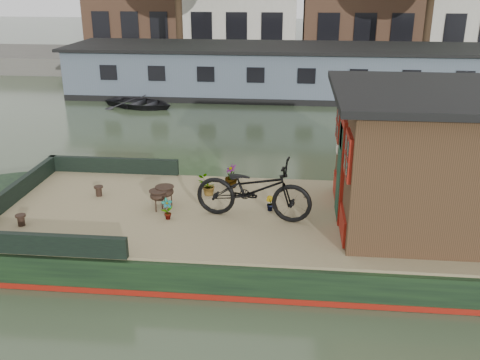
# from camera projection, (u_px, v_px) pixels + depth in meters

# --- Properties ---
(ground) EXTENTS (120.00, 120.00, 0.00)m
(ground) POSITION_uv_depth(u_px,v_px,m) (313.00, 247.00, 10.22)
(ground) COLOR #293421
(ground) RESTS_ON ground
(houseboat_hull) EXTENTS (14.01, 4.02, 0.60)m
(houseboat_hull) POSITION_uv_depth(u_px,v_px,m) (244.00, 231.00, 10.25)
(houseboat_hull) COLOR black
(houseboat_hull) RESTS_ON ground
(houseboat_deck) EXTENTS (11.80, 3.80, 0.05)m
(houseboat_deck) POSITION_uv_depth(u_px,v_px,m) (315.00, 217.00, 9.99)
(houseboat_deck) COLOR #7E6E4E
(houseboat_deck) RESTS_ON houseboat_hull
(bow_bulwark) EXTENTS (3.00, 4.00, 0.35)m
(bow_bulwark) POSITION_uv_depth(u_px,v_px,m) (53.00, 197.00, 10.40)
(bow_bulwark) COLOR black
(bow_bulwark) RESTS_ON houseboat_deck
(cabin) EXTENTS (4.00, 3.50, 2.42)m
(cabin) POSITION_uv_depth(u_px,v_px,m) (444.00, 157.00, 9.34)
(cabin) COLOR black
(cabin) RESTS_ON houseboat_deck
(bicycle) EXTENTS (2.24, 1.05, 1.13)m
(bicycle) POSITION_uv_depth(u_px,v_px,m) (253.00, 189.00, 9.72)
(bicycle) COLOR black
(bicycle) RESTS_ON houseboat_deck
(potted_plant_a) EXTENTS (0.26, 0.24, 0.41)m
(potted_plant_a) POSITION_uv_depth(u_px,v_px,m) (167.00, 209.00, 9.77)
(potted_plant_a) COLOR brown
(potted_plant_a) RESTS_ON houseboat_deck
(potted_plant_b) EXTENTS (0.20, 0.20, 0.29)m
(potted_plant_b) POSITION_uv_depth(u_px,v_px,m) (270.00, 203.00, 10.17)
(potted_plant_b) COLOR brown
(potted_plant_b) RESTS_ON houseboat_deck
(potted_plant_c) EXTENTS (0.49, 0.47, 0.41)m
(potted_plant_c) POSITION_uv_depth(u_px,v_px,m) (208.00, 186.00, 10.86)
(potted_plant_c) COLOR #A74E30
(potted_plant_c) RESTS_ON houseboat_deck
(potted_plant_d) EXTENTS (0.38, 0.38, 0.49)m
(potted_plant_d) POSITION_uv_depth(u_px,v_px,m) (231.00, 176.00, 11.27)
(potted_plant_d) COLOR #9B642A
(potted_plant_d) RESTS_ON houseboat_deck
(brazier_front) EXTENTS (0.51, 0.51, 0.41)m
(brazier_front) POSITION_uv_depth(u_px,v_px,m) (165.00, 196.00, 10.33)
(brazier_front) COLOR black
(brazier_front) RESTS_ON houseboat_deck
(brazier_rear) EXTENTS (0.45, 0.45, 0.40)m
(brazier_rear) POSITION_uv_depth(u_px,v_px,m) (159.00, 200.00, 10.18)
(brazier_rear) COLOR black
(brazier_rear) RESTS_ON houseboat_deck
(bollard_port) EXTENTS (0.18, 0.18, 0.21)m
(bollard_port) POSITION_uv_depth(u_px,v_px,m) (99.00, 191.00, 10.86)
(bollard_port) COLOR black
(bollard_port) RESTS_ON houseboat_deck
(bollard_stbd) EXTENTS (0.18, 0.18, 0.21)m
(bollard_stbd) POSITION_uv_depth(u_px,v_px,m) (21.00, 220.00, 9.56)
(bollard_stbd) COLOR black
(bollard_stbd) RESTS_ON houseboat_deck
(dinghy) EXTENTS (3.36, 2.88, 0.59)m
(dinghy) POSITION_uv_depth(u_px,v_px,m) (140.00, 100.00, 21.09)
(dinghy) COLOR black
(dinghy) RESTS_ON ground
(far_houseboat) EXTENTS (20.40, 4.40, 2.11)m
(far_houseboat) POSITION_uv_depth(u_px,v_px,m) (306.00, 73.00, 22.89)
(far_houseboat) COLOR #414E57
(far_houseboat) RESTS_ON ground
(quay) EXTENTS (60.00, 6.00, 0.90)m
(quay) POSITION_uv_depth(u_px,v_px,m) (304.00, 63.00, 29.12)
(quay) COLOR #47443F
(quay) RESTS_ON ground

